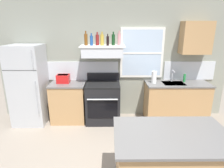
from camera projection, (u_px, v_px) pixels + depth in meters
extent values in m
cube|color=gray|center=(114.00, 61.00, 4.46)|extent=(5.40, 0.06, 2.70)
cube|color=silver|center=(65.00, 71.00, 4.47)|extent=(2.50, 0.02, 0.44)
cube|color=silver|center=(189.00, 71.00, 4.50)|extent=(1.20, 0.02, 0.44)
cube|color=white|center=(142.00, 53.00, 4.36)|extent=(1.00, 0.04, 1.15)
cube|color=silver|center=(142.00, 53.00, 4.34)|extent=(0.90, 0.01, 1.05)
cube|color=white|center=(142.00, 53.00, 4.34)|extent=(0.90, 0.02, 0.04)
cube|color=#B7BABC|center=(29.00, 85.00, 4.21)|extent=(0.70, 0.68, 1.77)
cube|color=#333333|center=(19.00, 70.00, 3.76)|extent=(0.69, 0.00, 0.01)
cylinder|color=#A5A8AD|center=(37.00, 98.00, 3.90)|extent=(0.02, 0.02, 0.71)
cylinder|color=#A5A8AD|center=(32.00, 59.00, 3.67)|extent=(0.02, 0.02, 0.33)
cube|color=tan|center=(69.00, 102.00, 4.40)|extent=(0.76, 0.60, 0.88)
cube|color=#605E5B|center=(68.00, 84.00, 4.27)|extent=(0.79, 0.63, 0.03)
cube|color=red|center=(63.00, 79.00, 4.27)|extent=(0.28, 0.20, 0.19)
cube|color=black|center=(63.00, 75.00, 4.24)|extent=(0.24, 0.16, 0.01)
cube|color=black|center=(57.00, 77.00, 4.26)|extent=(0.02, 0.03, 0.02)
cube|color=black|center=(103.00, 103.00, 4.37)|extent=(0.76, 0.64, 0.87)
cube|color=black|center=(103.00, 84.00, 4.24)|extent=(0.76, 0.64, 0.04)
cube|color=black|center=(103.00, 76.00, 4.48)|extent=(0.76, 0.06, 0.18)
cube|color=black|center=(103.00, 110.00, 4.06)|extent=(0.65, 0.01, 0.40)
cylinder|color=silver|center=(102.00, 99.00, 3.96)|extent=(0.65, 0.03, 0.03)
cube|color=silver|center=(103.00, 52.00, 4.12)|extent=(0.88, 0.48, 0.22)
cube|color=#262628|center=(102.00, 57.00, 3.93)|extent=(0.75, 0.02, 0.04)
cube|color=white|center=(103.00, 46.00, 4.09)|extent=(0.96, 0.52, 0.02)
cylinder|color=brown|center=(86.00, 40.00, 4.06)|extent=(0.07, 0.07, 0.24)
cylinder|color=brown|center=(86.00, 32.00, 4.01)|extent=(0.03, 0.03, 0.06)
cylinder|color=#1E478C|center=(91.00, 41.00, 4.04)|extent=(0.07, 0.07, 0.21)
cylinder|color=#1E478C|center=(91.00, 34.00, 4.00)|extent=(0.03, 0.03, 0.05)
cylinder|color=maroon|center=(97.00, 40.00, 4.08)|extent=(0.07, 0.07, 0.23)
cylinder|color=maroon|center=(97.00, 33.00, 4.04)|extent=(0.03, 0.03, 0.06)
cylinder|color=#B29333|center=(102.00, 40.00, 4.05)|extent=(0.08, 0.08, 0.23)
cylinder|color=#B29333|center=(102.00, 33.00, 4.01)|extent=(0.03, 0.03, 0.06)
cylinder|color=black|center=(108.00, 41.00, 4.00)|extent=(0.06, 0.06, 0.20)
cylinder|color=black|center=(108.00, 35.00, 3.97)|extent=(0.02, 0.02, 0.05)
cylinder|color=#143819|center=(113.00, 40.00, 4.09)|extent=(0.07, 0.07, 0.23)
cylinder|color=#143819|center=(113.00, 33.00, 4.05)|extent=(0.03, 0.03, 0.06)
cylinder|color=#C67F84|center=(119.00, 40.00, 4.04)|extent=(0.07, 0.07, 0.25)
cylinder|color=#C67F84|center=(119.00, 32.00, 3.99)|extent=(0.03, 0.03, 0.06)
cube|color=tan|center=(176.00, 102.00, 4.42)|extent=(1.40, 0.60, 0.88)
cube|color=#605E5B|center=(178.00, 84.00, 4.29)|extent=(1.43, 0.63, 0.03)
cube|color=#B7BABC|center=(174.00, 83.00, 4.26)|extent=(0.48, 0.36, 0.01)
cylinder|color=silver|center=(172.00, 76.00, 4.36)|extent=(0.03, 0.03, 0.28)
cylinder|color=silver|center=(174.00, 71.00, 4.24)|extent=(0.02, 0.16, 0.02)
cylinder|color=white|center=(154.00, 77.00, 4.24)|extent=(0.11, 0.11, 0.27)
cylinder|color=#268C3F|center=(184.00, 78.00, 4.35)|extent=(0.06, 0.06, 0.18)
cube|color=tan|center=(169.00, 166.00, 2.38)|extent=(1.32, 0.82, 0.88)
cube|color=#605E5B|center=(173.00, 135.00, 2.25)|extent=(1.40, 0.90, 0.03)
cube|color=tan|center=(196.00, 38.00, 4.13)|extent=(0.64, 0.32, 0.70)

